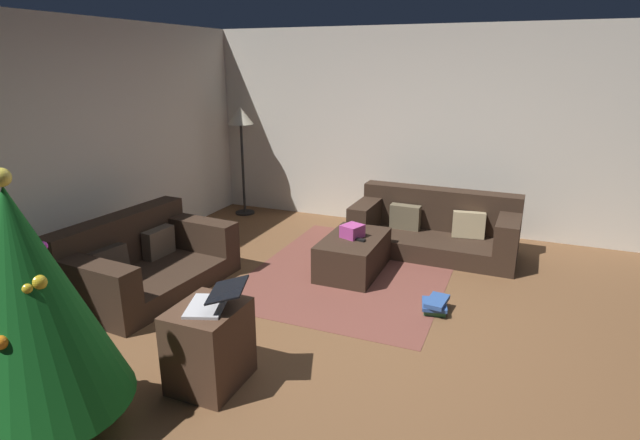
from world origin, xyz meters
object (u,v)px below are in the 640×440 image
tv_remote (358,239)px  gift_box (352,231)px  side_table (209,346)px  christmas_tree (25,301)px  couch_left (141,262)px  corner_lamp (241,124)px  couch_right (435,228)px  ottoman (353,254)px  laptop (214,300)px  book_stack (435,305)px

tv_remote → gift_box: bearing=61.8°
side_table → christmas_tree: bearing=144.5°
couch_left → corner_lamp: bearing=-167.5°
couch_right → christmas_tree: bearing=70.0°
ottoman → laptop: 2.28m
gift_box → couch_right: bearing=-36.2°
couch_right → ottoman: (-0.98, 0.69, -0.08)m
couch_right → tv_remote: bearing=60.5°
book_stack → christmas_tree: bearing=143.3°
christmas_tree → corner_lamp: size_ratio=1.06×
christmas_tree → laptop: christmas_tree is taller
tv_remote → laptop: 2.19m
couch_left → gift_box: 2.16m
corner_lamp → couch_left: bearing=-171.9°
tv_remote → corner_lamp: bearing=68.2°
tv_remote → side_table: 2.21m
ottoman → gift_box: (0.01, 0.02, 0.26)m
side_table → corner_lamp: bearing=27.3°
side_table → laptop: bearing=-70.1°
tv_remote → corner_lamp: 2.87m
couch_left → side_table: couch_left is taller
laptop → couch_left: bearing=56.3°
tv_remote → book_stack: size_ratio=0.50×
couch_left → christmas_tree: size_ratio=1.02×
gift_box → couch_left: bearing=123.2°
christmas_tree → side_table: (0.83, -0.59, -0.61)m
couch_right → gift_box: (-0.97, 0.71, 0.18)m
side_table → corner_lamp: corner_lamp is taller
laptop → corner_lamp: (3.67, 1.96, 0.68)m
side_table → corner_lamp: 4.27m
couch_right → side_table: bearing=74.3°
tv_remote → christmas_tree: (-3.00, 0.95, 0.51)m
couch_right → tv_remote: (-1.05, 0.62, 0.12)m
tv_remote → book_stack: (-0.52, -0.91, -0.33)m
ottoman → laptop: (-2.23, 0.23, 0.45)m
couch_right → gift_box: couch_right is taller
ottoman → corner_lamp: 2.85m
ottoman → tv_remote: bearing=-133.7°
christmas_tree → side_table: christmas_tree is taller
ottoman → corner_lamp: (1.44, 2.19, 1.13)m
book_stack → corner_lamp: bearing=57.4°
book_stack → gift_box: bearing=59.3°
couch_left → side_table: 1.87m
christmas_tree → book_stack: christmas_tree is taller
couch_right → laptop: (-3.20, 0.92, 0.37)m
tv_remote → laptop: size_ratio=0.33×
couch_left → ottoman: (1.17, -1.82, -0.08)m
couch_left → corner_lamp: size_ratio=1.08×
gift_box → laptop: laptop is taller
side_table → book_stack: (1.66, -1.27, -0.23)m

